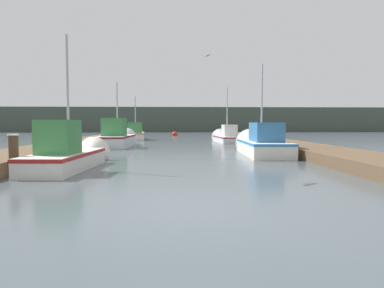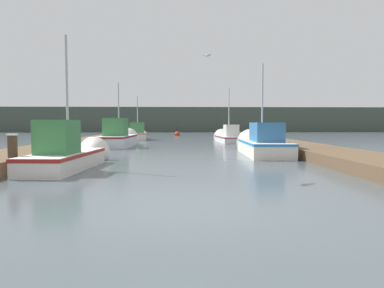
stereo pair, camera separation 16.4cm
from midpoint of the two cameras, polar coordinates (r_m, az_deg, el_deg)
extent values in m
plane|color=#424C51|center=(6.00, -1.55, -10.46)|extent=(200.00, 200.00, 0.00)
cube|color=brown|center=(22.62, -17.78, 0.19)|extent=(2.46, 40.00, 0.40)
cube|color=brown|center=(22.69, 12.74, 0.28)|extent=(2.46, 40.00, 0.40)
cube|color=#424C42|center=(62.63, -2.73, 4.02)|extent=(120.00, 16.00, 4.00)
cube|color=silver|center=(11.35, -20.71, -2.67)|extent=(1.60, 4.08, 0.54)
cube|color=maroon|center=(11.33, -20.74, -1.62)|extent=(1.63, 4.11, 0.10)
cone|color=silver|center=(13.67, -16.92, -1.58)|extent=(1.34, 1.03, 1.28)
cube|color=#387A42|center=(10.83, -21.77, 1.10)|extent=(1.06, 1.25, 1.00)
cylinder|color=#B2B2B7|center=(11.60, -20.39, 7.87)|extent=(0.08, 0.08, 3.67)
cube|color=silver|center=(15.84, 11.44, -0.64)|extent=(1.90, 4.86, 0.64)
cube|color=#257AC8|center=(15.82, 11.45, 0.31)|extent=(1.93, 4.89, 0.10)
cone|color=silver|center=(18.64, 9.64, 0.00)|extent=(1.65, 0.99, 1.61)
cube|color=#2D6699|center=(15.22, 11.93, 1.96)|extent=(1.24, 2.04, 0.83)
cylinder|color=#B2B2B7|center=(16.18, 11.26, 6.82)|extent=(0.08, 0.08, 3.52)
cube|color=silver|center=(21.24, -12.70, 0.46)|extent=(1.77, 4.65, 0.69)
cube|color=maroon|center=(21.23, -12.71, 1.23)|extent=(1.80, 4.68, 0.10)
cone|color=silver|center=(23.96, -11.37, 0.81)|extent=(1.57, 0.98, 1.55)
cube|color=#387A42|center=(20.65, -13.05, 2.78)|extent=(1.29, 1.47, 1.04)
cylinder|color=#B2B2B7|center=(21.57, -12.58, 5.72)|extent=(0.08, 0.08, 3.23)
cube|color=silver|center=(25.88, 5.81, 0.81)|extent=(1.80, 4.42, 0.47)
cube|color=maroon|center=(25.87, 5.81, 1.20)|extent=(1.83, 4.45, 0.10)
cone|color=silver|center=(28.44, 4.72, 1.06)|extent=(1.53, 0.99, 1.48)
cube|color=silver|center=(25.33, 6.07, 2.25)|extent=(1.03, 1.28, 0.86)
cylinder|color=#B2B2B7|center=(26.18, 5.69, 5.38)|extent=(0.08, 0.08, 3.68)
cube|color=silver|center=(30.19, -9.57, 1.31)|extent=(1.86, 4.42, 0.62)
cube|color=#B35C2C|center=(30.18, -9.58, 1.79)|extent=(1.89, 4.45, 0.10)
cone|color=silver|center=(32.79, -9.43, 1.49)|extent=(1.49, 1.03, 1.42)
cube|color=#387A42|center=(29.63, -9.62, 2.73)|extent=(1.32, 1.88, 0.88)
cylinder|color=#B2B2B7|center=(30.50, -9.59, 4.89)|extent=(0.08, 0.08, 3.17)
cylinder|color=#473523|center=(25.18, -13.72, 1.18)|extent=(0.22, 0.22, 0.93)
cylinder|color=silver|center=(25.16, -13.73, 2.28)|extent=(0.26, 0.26, 0.04)
cylinder|color=#473523|center=(37.48, -10.25, 2.15)|extent=(0.31, 0.31, 1.17)
cylinder|color=silver|center=(37.47, -10.26, 3.07)|extent=(0.36, 0.36, 0.04)
cylinder|color=#473523|center=(10.69, -27.97, -1.70)|extent=(0.26, 0.26, 1.11)
cylinder|color=silver|center=(10.66, -28.06, 1.37)|extent=(0.30, 0.30, 0.04)
sphere|color=red|center=(39.37, -3.00, 1.65)|extent=(0.61, 0.61, 0.61)
cylinder|color=black|center=(39.35, -3.01, 2.46)|extent=(0.06, 0.06, 0.50)
ellipsoid|color=white|center=(20.01, 2.09, 14.46)|extent=(0.29, 0.30, 0.12)
cube|color=gray|center=(19.93, 2.41, 14.56)|extent=(0.28, 0.28, 0.07)
cube|color=gray|center=(20.09, 1.77, 14.47)|extent=(0.28, 0.28, 0.07)
camera|label=1|loc=(0.08, -90.33, -0.02)|focal=32.00mm
camera|label=2|loc=(0.08, 89.67, 0.02)|focal=32.00mm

